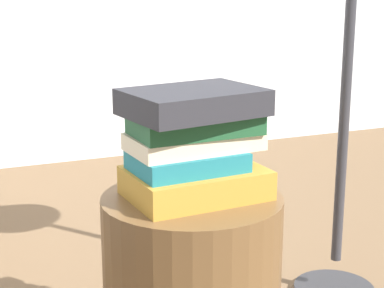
{
  "coord_description": "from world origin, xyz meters",
  "views": [
    {
      "loc": [
        -0.53,
        -1.27,
        0.93
      ],
      "look_at": [
        0.0,
        0.0,
        0.57
      ],
      "focal_mm": 60.75,
      "sensor_mm": 36.0,
      "label": 1
    }
  ],
  "objects_px": {
    "book_charcoal": "(194,102)",
    "book_forest": "(195,124)",
    "book_cream": "(194,142)",
    "book_ochre": "(196,183)",
    "book_teal": "(187,161)"
  },
  "relations": [
    {
      "from": "book_charcoal",
      "to": "book_forest",
      "type": "bearing_deg",
      "value": 42.43
    },
    {
      "from": "book_cream",
      "to": "book_charcoal",
      "type": "distance_m",
      "value": 0.09
    },
    {
      "from": "book_cream",
      "to": "book_forest",
      "type": "distance_m",
      "value": 0.04
    },
    {
      "from": "book_ochre",
      "to": "book_forest",
      "type": "distance_m",
      "value": 0.13
    },
    {
      "from": "book_cream",
      "to": "book_forest",
      "type": "bearing_deg",
      "value": -92.32
    },
    {
      "from": "book_ochre",
      "to": "book_cream",
      "type": "distance_m",
      "value": 0.09
    },
    {
      "from": "book_ochre",
      "to": "book_cream",
      "type": "height_order",
      "value": "book_cream"
    },
    {
      "from": "book_ochre",
      "to": "book_charcoal",
      "type": "height_order",
      "value": "book_charcoal"
    },
    {
      "from": "book_teal",
      "to": "book_ochre",
      "type": "bearing_deg",
      "value": -25.4
    },
    {
      "from": "book_cream",
      "to": "book_charcoal",
      "type": "bearing_deg",
      "value": -121.79
    },
    {
      "from": "book_forest",
      "to": "book_ochre",
      "type": "bearing_deg",
      "value": -99.38
    },
    {
      "from": "book_ochre",
      "to": "book_forest",
      "type": "height_order",
      "value": "book_forest"
    },
    {
      "from": "book_cream",
      "to": "book_forest",
      "type": "relative_size",
      "value": 1.05
    },
    {
      "from": "book_ochre",
      "to": "book_charcoal",
      "type": "bearing_deg",
      "value": -166.76
    },
    {
      "from": "book_forest",
      "to": "book_charcoal",
      "type": "height_order",
      "value": "book_charcoal"
    }
  ]
}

